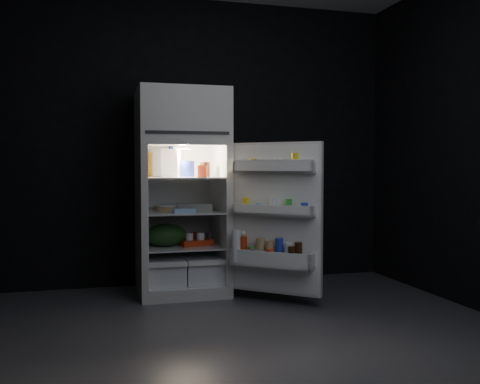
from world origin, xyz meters
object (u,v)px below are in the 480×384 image
object	(u,v)px
egg_carton	(196,208)
yogurt_tray	(196,243)
fridge_door	(274,221)
refrigerator	(181,185)
milk_jug	(171,163)

from	to	relation	value
egg_carton	yogurt_tray	bearing A→B (deg)	97.07
fridge_door	egg_carton	size ratio (longest dim) A/B	4.14
refrigerator	egg_carton	xyz separation A→B (m)	(0.10, -0.14, -0.19)
milk_jug	egg_carton	world-z (taller)	milk_jug
fridge_door	egg_carton	distance (m)	0.74
refrigerator	milk_jug	distance (m)	0.21
refrigerator	fridge_door	distance (m)	0.94
milk_jug	yogurt_tray	size ratio (longest dim) A/B	0.85
refrigerator	milk_jug	bearing A→B (deg)	-166.19
fridge_door	yogurt_tray	bearing A→B (deg)	135.70
refrigerator	milk_jug	size ratio (longest dim) A/B	7.42
egg_carton	fridge_door	bearing A→B (deg)	-22.96
fridge_door	yogurt_tray	distance (m)	0.79
refrigerator	yogurt_tray	size ratio (longest dim) A/B	6.33
refrigerator	yogurt_tray	world-z (taller)	refrigerator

